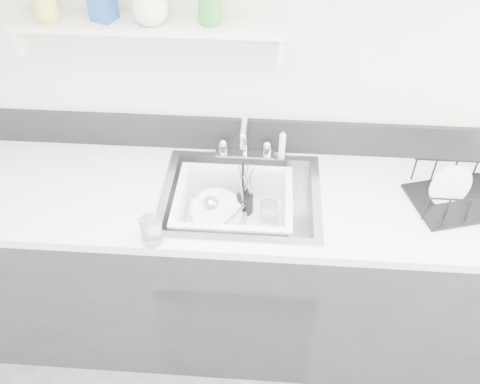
# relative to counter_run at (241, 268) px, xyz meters

# --- Properties ---
(room_shell) EXTENTS (3.50, 3.00, 2.60)m
(room_shell) POSITION_rel_counter_run_xyz_m (0.00, -0.80, 1.22)
(room_shell) COLOR silver
(room_shell) RESTS_ON ground
(counter_run) EXTENTS (3.20, 0.62, 0.92)m
(counter_run) POSITION_rel_counter_run_xyz_m (0.00, 0.00, 0.00)
(counter_run) COLOR #232326
(counter_run) RESTS_ON ground
(backsplash) EXTENTS (3.20, 0.02, 0.16)m
(backsplash) POSITION_rel_counter_run_xyz_m (0.00, 0.30, 0.54)
(backsplash) COLOR black
(backsplash) RESTS_ON counter_run
(sink) EXTENTS (0.64, 0.52, 0.20)m
(sink) POSITION_rel_counter_run_xyz_m (0.00, 0.00, 0.37)
(sink) COLOR silver
(sink) RESTS_ON counter_run
(faucet) EXTENTS (0.26, 0.18, 0.23)m
(faucet) POSITION_rel_counter_run_xyz_m (0.00, 0.25, 0.52)
(faucet) COLOR silver
(faucet) RESTS_ON counter_run
(side_sprayer) EXTENTS (0.03, 0.03, 0.14)m
(side_sprayer) POSITION_rel_counter_run_xyz_m (0.16, 0.25, 0.53)
(side_sprayer) COLOR white
(side_sprayer) RESTS_ON counter_run
(wall_shelf) EXTENTS (1.00, 0.16, 0.12)m
(wall_shelf) POSITION_rel_counter_run_xyz_m (-0.35, 0.23, 1.05)
(wall_shelf) COLOR silver
(wall_shelf) RESTS_ON room_shell
(wash_tub) EXTENTS (0.51, 0.44, 0.18)m
(wash_tub) POSITION_rel_counter_run_xyz_m (-0.03, -0.02, 0.38)
(wash_tub) COLOR white
(wash_tub) RESTS_ON sink
(plate_stack) EXTENTS (0.26, 0.25, 0.10)m
(plate_stack) POSITION_rel_counter_run_xyz_m (-0.09, -0.00, 0.33)
(plate_stack) COLOR white
(plate_stack) RESTS_ON wash_tub
(utensil_cup) EXTENTS (0.07, 0.07, 0.24)m
(utensil_cup) POSITION_rel_counter_run_xyz_m (0.01, 0.06, 0.36)
(utensil_cup) COLOR black
(utensil_cup) RESTS_ON wash_tub
(ladle) EXTENTS (0.32, 0.22, 0.09)m
(ladle) POSITION_rel_counter_run_xyz_m (-0.06, -0.00, 0.35)
(ladle) COLOR silver
(ladle) RESTS_ON wash_tub
(tumbler_in_tub) EXTENTS (0.09, 0.09, 0.10)m
(tumbler_in_tub) POSITION_rel_counter_run_xyz_m (0.11, 0.00, 0.36)
(tumbler_in_tub) COLOR white
(tumbler_in_tub) RESTS_ON wash_tub
(tumbler_counter) EXTENTS (0.10, 0.10, 0.11)m
(tumbler_counter) POSITION_rel_counter_run_xyz_m (-0.30, -0.27, 0.51)
(tumbler_counter) COLOR white
(tumbler_counter) RESTS_ON counter_run
(dish_rack) EXTENTS (0.41, 0.35, 0.12)m
(dish_rack) POSITION_rel_counter_run_xyz_m (0.86, 0.02, 0.52)
(dish_rack) COLOR black
(dish_rack) RESTS_ON counter_run
(bowl_small) EXTENTS (0.12, 0.12, 0.03)m
(bowl_small) POSITION_rel_counter_run_xyz_m (0.09, -0.08, 0.32)
(bowl_small) COLOR white
(bowl_small) RESTS_ON wash_tub
(soap_bottle_c) EXTENTS (0.15, 0.15, 0.17)m
(soap_bottle_c) POSITION_rel_counter_run_xyz_m (-0.33, 0.21, 1.15)
(soap_bottle_c) COLOR silver
(soap_bottle_c) RESTS_ON wall_shelf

